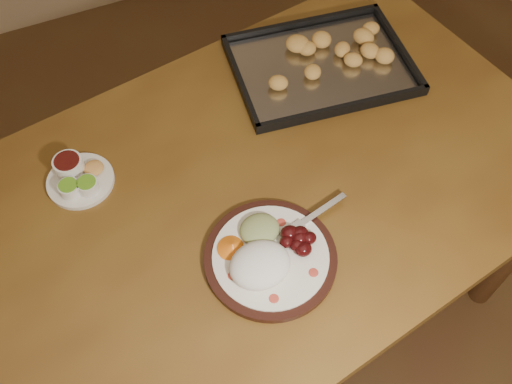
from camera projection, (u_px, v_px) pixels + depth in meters
name	position (u px, v px, depth m)	size (l,w,h in m)	color
dining_table	(250.00, 211.00, 1.37)	(1.63, 1.14, 0.75)	brown
dinner_plate	(268.00, 256.00, 1.17)	(0.35, 0.28, 0.06)	black
condiment_saucer	(77.00, 177.00, 1.28)	(0.15, 0.15, 0.05)	silver
baking_tray	(321.00, 65.00, 1.48)	(0.49, 0.39, 0.05)	black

